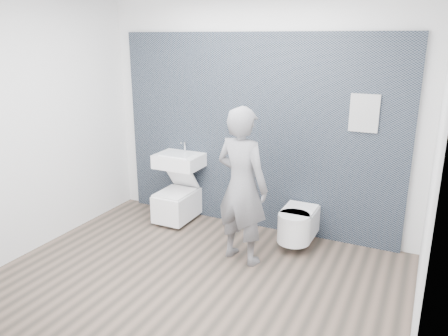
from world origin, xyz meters
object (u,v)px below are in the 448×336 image
at_px(toilet_square, 177,203).
at_px(toilet_rounded, 297,224).
at_px(visitor, 242,186).
at_px(washbasin, 179,160).

height_order(toilet_square, toilet_rounded, toilet_square).
bearing_deg(visitor, toilet_rounded, -115.70).
relative_size(toilet_square, visitor, 0.44).
distance_m(toilet_rounded, visitor, 0.93).
bearing_deg(toilet_rounded, toilet_square, 179.30).
bearing_deg(visitor, washbasin, -16.72).
xyz_separation_m(washbasin, visitor, (1.18, -0.67, 0.04)).
bearing_deg(washbasin, visitor, -29.65).
bearing_deg(visitor, toilet_square, -13.59).
height_order(toilet_rounded, visitor, visitor).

